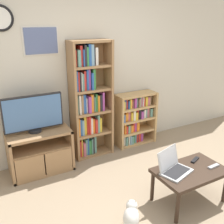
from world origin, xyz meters
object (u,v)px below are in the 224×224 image
(bookshelf_tall, at_px, (88,101))
(remote_near_laptop, at_px, (214,166))
(remote_far_from_laptop, at_px, (195,160))
(tv_stand, at_px, (40,151))
(bookshelf_short, at_px, (134,118))
(cat, at_px, (131,217))
(coffee_table, at_px, (190,174))
(laptop, at_px, (173,166))
(television, at_px, (33,114))

(bookshelf_tall, bearing_deg, remote_near_laptop, -64.21)
(remote_far_from_laptop, bearing_deg, bookshelf_tall, -176.15)
(tv_stand, relative_size, remote_far_from_laptop, 5.16)
(bookshelf_tall, distance_m, bookshelf_short, 0.93)
(bookshelf_tall, distance_m, cat, 1.85)
(bookshelf_short, relative_size, remote_near_laptop, 5.52)
(bookshelf_short, xyz_separation_m, coffee_table, (-0.28, -1.62, -0.09))
(bookshelf_tall, xyz_separation_m, remote_near_laptop, (0.82, -1.71, -0.46))
(remote_far_from_laptop, relative_size, cat, 0.35)
(bookshelf_short, distance_m, laptop, 1.62)
(remote_near_laptop, distance_m, cat, 1.14)
(tv_stand, distance_m, television, 0.56)
(laptop, xyz_separation_m, cat, (-0.62, -0.12, -0.35))
(laptop, distance_m, cat, 0.72)
(tv_stand, bearing_deg, remote_near_laptop, -44.07)
(bookshelf_tall, relative_size, coffee_table, 2.18)
(remote_far_from_laptop, bearing_deg, cat, -103.32)
(laptop, relative_size, remote_near_laptop, 2.58)
(laptop, xyz_separation_m, remote_far_from_laptop, (0.40, 0.05, -0.05))
(tv_stand, distance_m, cat, 1.63)
(television, distance_m, bookshelf_short, 1.72)
(coffee_table, bearing_deg, television, 132.37)
(remote_far_from_laptop, bearing_deg, bookshelf_short, 154.27)
(cat, bearing_deg, remote_far_from_laptop, 45.23)
(tv_stand, distance_m, remote_near_laptop, 2.27)
(cat, bearing_deg, television, 145.85)
(bookshelf_short, bearing_deg, remote_near_laptop, -90.01)
(television, xyz_separation_m, coffee_table, (1.39, -1.52, -0.49))
(bookshelf_tall, xyz_separation_m, remote_far_from_laptop, (0.74, -1.49, -0.46))
(bookshelf_tall, xyz_separation_m, coffee_table, (0.55, -1.62, -0.52))
(coffee_table, relative_size, remote_far_from_laptop, 4.95)
(remote_near_laptop, bearing_deg, laptop, -111.59)
(bookshelf_short, xyz_separation_m, remote_near_laptop, (-0.00, -1.71, -0.03))
(bookshelf_tall, height_order, remote_near_laptop, bookshelf_tall)
(bookshelf_tall, bearing_deg, tv_stand, -170.97)
(television, xyz_separation_m, bookshelf_short, (1.67, 0.10, -0.41))
(television, xyz_separation_m, remote_near_laptop, (1.67, -1.61, -0.43))
(bookshelf_tall, bearing_deg, bookshelf_short, -0.08)
(remote_far_from_laptop, bearing_deg, remote_near_laptop, -2.10)
(remote_far_from_laptop, height_order, cat, remote_far_from_laptop)
(remote_far_from_laptop, bearing_deg, tv_stand, -154.00)
(coffee_table, bearing_deg, bookshelf_short, 80.24)
(coffee_table, xyz_separation_m, cat, (-0.82, -0.04, -0.23))
(bookshelf_short, distance_m, cat, 2.02)
(tv_stand, distance_m, bookshelf_short, 1.64)
(bookshelf_short, bearing_deg, coffee_table, -99.76)
(television, relative_size, cat, 1.66)
(tv_stand, height_order, television, television)
(laptop, bearing_deg, bookshelf_short, 56.31)
(tv_stand, xyz_separation_m, cat, (0.53, -1.53, -0.17))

